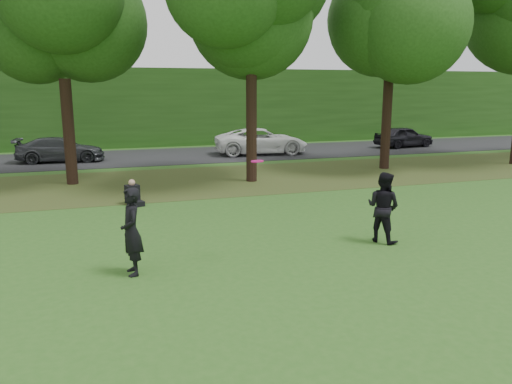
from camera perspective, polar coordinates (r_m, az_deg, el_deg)
ground at (r=8.20m, az=-1.54°, el=-15.64°), size 120.00×120.00×0.00m
leaf_litter at (r=20.44m, az=-11.88°, el=0.95°), size 60.00×7.00×0.01m
street at (r=28.31m, az=-13.64°, el=3.87°), size 70.00×7.00×0.02m
far_hedge at (r=34.07m, az=-14.66°, el=9.33°), size 70.00×3.00×5.00m
player_left at (r=10.49m, az=-14.04°, el=-4.43°), size 0.50×0.71×1.82m
player_right at (r=12.74m, az=14.32°, el=-1.69°), size 1.01×1.08×1.76m
parked_cars at (r=27.49m, az=-15.25°, el=5.05°), size 37.73×2.92×1.48m
frisbee at (r=10.62m, az=0.14°, el=3.54°), size 0.38×0.38×0.04m
seated_person at (r=16.89m, az=-13.84°, el=-0.35°), size 0.61×0.82×0.83m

